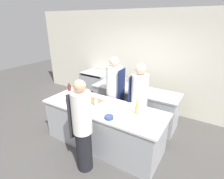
{
  "coord_description": "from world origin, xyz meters",
  "views": [
    {
      "loc": [
        1.81,
        -2.56,
        2.53
      ],
      "look_at": [
        0.0,
        0.35,
        1.15
      ],
      "focal_mm": 28.0,
      "sensor_mm": 36.0,
      "label": 1
    }
  ],
  "objects_px": {
    "bowl_mixing_large": "(155,114)",
    "chef_at_pass_far": "(139,103)",
    "bowl_wooden_salad": "(146,122)",
    "bowl_prep_small": "(109,117)",
    "oven_range": "(97,86)",
    "bottle_olive_oil": "(137,108)",
    "bowl_ceramic_blue": "(71,100)",
    "bottle_cooking_oil": "(69,88)",
    "bottle_vinegar": "(96,104)",
    "chef_at_stove": "(114,94)",
    "chef_at_prep_near": "(83,128)",
    "bottle_wine": "(81,100)",
    "cup": "(78,92)",
    "stockpot": "(121,82)"
  },
  "relations": [
    {
      "from": "bowl_mixing_large",
      "to": "chef_at_pass_far",
      "type": "bearing_deg",
      "value": 142.26
    },
    {
      "from": "bowl_wooden_salad",
      "to": "bowl_prep_small",
      "type": "bearing_deg",
      "value": -161.66
    },
    {
      "from": "oven_range",
      "to": "bottle_olive_oil",
      "type": "height_order",
      "value": "bottle_olive_oil"
    },
    {
      "from": "bowl_mixing_large",
      "to": "bowl_ceramic_blue",
      "type": "distance_m",
      "value": 1.76
    },
    {
      "from": "bottle_cooking_oil",
      "to": "bottle_vinegar",
      "type": "bearing_deg",
      "value": -18.74
    },
    {
      "from": "chef_at_stove",
      "to": "bowl_ceramic_blue",
      "type": "relative_size",
      "value": 7.23
    },
    {
      "from": "chef_at_pass_far",
      "to": "bottle_cooking_oil",
      "type": "xyz_separation_m",
      "value": [
        -1.69,
        -0.34,
        0.11
      ]
    },
    {
      "from": "chef_at_pass_far",
      "to": "bowl_mixing_large",
      "type": "bearing_deg",
      "value": -134.3
    },
    {
      "from": "oven_range",
      "to": "chef_at_prep_near",
      "type": "height_order",
      "value": "chef_at_prep_near"
    },
    {
      "from": "chef_at_stove",
      "to": "bottle_cooking_oil",
      "type": "bearing_deg",
      "value": -69.73
    },
    {
      "from": "bottle_wine",
      "to": "bowl_mixing_large",
      "type": "height_order",
      "value": "bottle_wine"
    },
    {
      "from": "chef_at_pass_far",
      "to": "bottle_vinegar",
      "type": "bearing_deg",
      "value": 133.12
    },
    {
      "from": "bowl_mixing_large",
      "to": "bottle_olive_oil",
      "type": "bearing_deg",
      "value": -156.37
    },
    {
      "from": "chef_at_stove",
      "to": "bottle_olive_oil",
      "type": "height_order",
      "value": "chef_at_stove"
    },
    {
      "from": "bottle_wine",
      "to": "bowl_ceramic_blue",
      "type": "height_order",
      "value": "bottle_wine"
    },
    {
      "from": "bottle_cooking_oil",
      "to": "bowl_ceramic_blue",
      "type": "relative_size",
      "value": 0.78
    },
    {
      "from": "chef_at_stove",
      "to": "bottle_cooking_oil",
      "type": "distance_m",
      "value": 1.11
    },
    {
      "from": "chef_at_pass_far",
      "to": "chef_at_stove",
      "type": "bearing_deg",
      "value": 75.62
    },
    {
      "from": "bowl_mixing_large",
      "to": "cup",
      "type": "height_order",
      "value": "cup"
    },
    {
      "from": "bottle_wine",
      "to": "bottle_cooking_oil",
      "type": "distance_m",
      "value": 0.88
    },
    {
      "from": "bottle_olive_oil",
      "to": "bottle_vinegar",
      "type": "bearing_deg",
      "value": -166.24
    },
    {
      "from": "bottle_vinegar",
      "to": "bottle_wine",
      "type": "bearing_deg",
      "value": -168.88
    },
    {
      "from": "bottle_cooking_oil",
      "to": "bowl_mixing_large",
      "type": "bearing_deg",
      "value": -1.09
    },
    {
      "from": "bottle_olive_oil",
      "to": "chef_at_pass_far",
      "type": "bearing_deg",
      "value": 109.49
    },
    {
      "from": "bowl_ceramic_blue",
      "to": "bottle_olive_oil",
      "type": "bearing_deg",
      "value": 10.04
    },
    {
      "from": "oven_range",
      "to": "cup",
      "type": "height_order",
      "value": "cup"
    },
    {
      "from": "bowl_wooden_salad",
      "to": "stockpot",
      "type": "bearing_deg",
      "value": 132.61
    },
    {
      "from": "bottle_vinegar",
      "to": "bowl_prep_small",
      "type": "relative_size",
      "value": 1.22
    },
    {
      "from": "chef_at_pass_far",
      "to": "bowl_ceramic_blue",
      "type": "distance_m",
      "value": 1.44
    },
    {
      "from": "bottle_cooking_oil",
      "to": "bowl_wooden_salad",
      "type": "xyz_separation_m",
      "value": [
        2.14,
        -0.39,
        -0.04
      ]
    },
    {
      "from": "bottle_vinegar",
      "to": "chef_at_pass_far",
      "type": "bearing_deg",
      "value": 49.68
    },
    {
      "from": "chef_at_prep_near",
      "to": "bowl_ceramic_blue",
      "type": "height_order",
      "value": "chef_at_prep_near"
    },
    {
      "from": "bottle_vinegar",
      "to": "stockpot",
      "type": "xyz_separation_m",
      "value": [
        -0.19,
        1.33,
        0.03
      ]
    },
    {
      "from": "oven_range",
      "to": "chef_at_prep_near",
      "type": "xyz_separation_m",
      "value": [
        1.55,
        -2.48,
        0.38
      ]
    },
    {
      "from": "bottle_wine",
      "to": "bowl_ceramic_blue",
      "type": "xyz_separation_m",
      "value": [
        -0.29,
        0.01,
        -0.07
      ]
    },
    {
      "from": "bowl_wooden_salad",
      "to": "bottle_olive_oil",
      "type": "bearing_deg",
      "value": 140.93
    },
    {
      "from": "bottle_vinegar",
      "to": "bottle_cooking_oil",
      "type": "distance_m",
      "value": 1.15
    },
    {
      "from": "bottle_vinegar",
      "to": "bowl_ceramic_blue",
      "type": "relative_size",
      "value": 0.81
    },
    {
      "from": "stockpot",
      "to": "bottle_vinegar",
      "type": "bearing_deg",
      "value": -81.85
    },
    {
      "from": "chef_at_pass_far",
      "to": "bottle_cooking_oil",
      "type": "height_order",
      "value": "chef_at_pass_far"
    },
    {
      "from": "bottle_olive_oil",
      "to": "bottle_vinegar",
      "type": "relative_size",
      "value": 1.5
    },
    {
      "from": "bowl_mixing_large",
      "to": "bowl_prep_small",
      "type": "height_order",
      "value": "bowl_prep_small"
    },
    {
      "from": "bottle_olive_oil",
      "to": "bottle_vinegar",
      "type": "xyz_separation_m",
      "value": [
        -0.79,
        -0.19,
        -0.04
      ]
    },
    {
      "from": "bowl_mixing_large",
      "to": "cup",
      "type": "relative_size",
      "value": 1.97
    },
    {
      "from": "bowl_mixing_large",
      "to": "bowl_prep_small",
      "type": "bearing_deg",
      "value": -139.98
    },
    {
      "from": "oven_range",
      "to": "stockpot",
      "type": "xyz_separation_m",
      "value": [
        1.18,
        -0.52,
        0.52
      ]
    },
    {
      "from": "bowl_wooden_salad",
      "to": "stockpot",
      "type": "distance_m",
      "value": 1.83
    },
    {
      "from": "bottle_vinegar",
      "to": "stockpot",
      "type": "height_order",
      "value": "stockpot"
    },
    {
      "from": "oven_range",
      "to": "stockpot",
      "type": "height_order",
      "value": "stockpot"
    },
    {
      "from": "bowl_prep_small",
      "to": "bowl_wooden_salad",
      "type": "distance_m",
      "value": 0.64
    }
  ]
}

